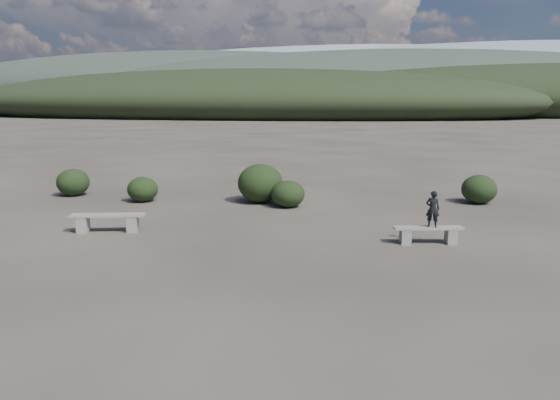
# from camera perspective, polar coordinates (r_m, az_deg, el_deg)

# --- Properties ---
(ground) EXTENTS (1200.00, 1200.00, 0.00)m
(ground) POSITION_cam_1_polar(r_m,az_deg,el_deg) (10.25, -6.83, -9.53)
(ground) COLOR #312C26
(ground) RESTS_ON ground
(bench_left) EXTENTS (1.99, 0.89, 0.49)m
(bench_left) POSITION_cam_1_polar(r_m,az_deg,el_deg) (15.17, -17.56, -2.13)
(bench_left) COLOR slate
(bench_left) RESTS_ON ground
(bench_right) EXTENTS (1.72, 0.68, 0.42)m
(bench_right) POSITION_cam_1_polar(r_m,az_deg,el_deg) (13.82, 15.23, -3.40)
(bench_right) COLOR slate
(bench_right) RESTS_ON ground
(seated_person) EXTENTS (0.33, 0.22, 0.90)m
(seated_person) POSITION_cam_1_polar(r_m,az_deg,el_deg) (13.71, 15.67, -0.90)
(seated_person) COLOR black
(seated_person) RESTS_ON bench_right
(shrub_a) EXTENTS (1.04, 1.04, 0.85)m
(shrub_a) POSITION_cam_1_polar(r_m,az_deg,el_deg) (19.27, -14.16, 1.09)
(shrub_a) COLOR black
(shrub_a) RESTS_ON ground
(shrub_b) EXTENTS (1.54, 1.54, 1.32)m
(shrub_b) POSITION_cam_1_polar(r_m,az_deg,el_deg) (18.53, -2.07, 1.76)
(shrub_b) COLOR black
(shrub_b) RESTS_ON ground
(shrub_c) EXTENTS (1.10, 1.10, 0.88)m
(shrub_c) POSITION_cam_1_polar(r_m,az_deg,el_deg) (17.74, 0.85, 0.64)
(shrub_c) COLOR black
(shrub_c) RESTS_ON ground
(shrub_e) EXTENTS (1.17, 1.17, 0.97)m
(shrub_e) POSITION_cam_1_polar(r_m,az_deg,el_deg) (19.56, 20.09, 1.07)
(shrub_e) COLOR black
(shrub_e) RESTS_ON ground
(shrub_f) EXTENTS (1.16, 1.16, 0.98)m
(shrub_f) POSITION_cam_1_polar(r_m,az_deg,el_deg) (21.20, -20.82, 1.74)
(shrub_f) COLOR black
(shrub_f) RESTS_ON ground
(mountain_ridges) EXTENTS (500.00, 400.00, 56.00)m
(mountain_ridges) POSITION_cam_1_polar(r_m,az_deg,el_deg) (348.43, 9.68, 11.72)
(mountain_ridges) COLOR black
(mountain_ridges) RESTS_ON ground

